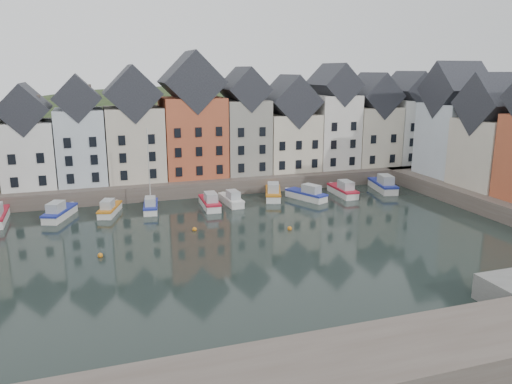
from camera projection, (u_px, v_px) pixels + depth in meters
name	position (u px, v px, depth m)	size (l,w,h in m)	color
ground	(252.00, 251.00, 48.38)	(260.00, 260.00, 0.00)	black
far_quay	(191.00, 179.00, 75.79)	(90.00, 16.00, 2.00)	brown
hillside	(170.00, 242.00, 104.29)	(153.60, 70.40, 64.00)	black
far_terrace	(214.00, 128.00, 73.05)	(72.37, 8.16, 17.78)	beige
right_terrace	(496.00, 135.00, 64.70)	(8.30, 24.25, 16.36)	silver
mooring_buoys	(200.00, 237.00, 52.04)	(20.50, 5.50, 0.50)	#C87117
boat_b	(59.00, 213.00, 58.89)	(4.02, 6.43, 2.36)	silver
boat_c	(109.00, 209.00, 60.63)	(3.29, 5.80, 2.13)	silver
boat_d	(151.00, 206.00, 61.96)	(2.44, 5.65, 10.45)	silver
boat_e	(210.00, 203.00, 63.39)	(2.15, 6.17, 2.34)	silver
boat_f	(232.00, 200.00, 64.99)	(2.12, 5.73, 2.16)	silver
boat_g	(273.00, 193.00, 68.14)	(4.02, 6.77, 2.48)	silver
boat_h	(307.00, 194.00, 67.43)	(4.29, 6.42, 2.37)	silver
boat_i	(343.00, 190.00, 69.66)	(2.21, 6.45, 2.45)	silver
boat_j	(383.00, 185.00, 72.37)	(3.56, 7.33, 2.70)	silver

